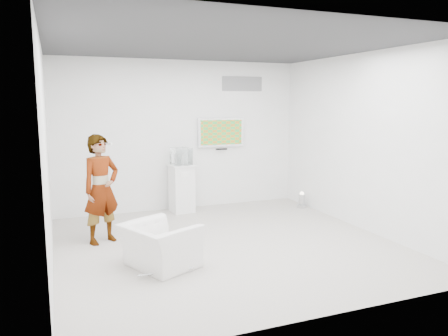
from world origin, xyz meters
The scene contains 10 objects.
room centered at (0.00, 0.00, 1.50)m, with size 5.01×5.01×3.00m.
tv centered at (0.85, 2.45, 1.55)m, with size 1.00×0.08×0.60m, color silver.
logo_decal centered at (1.35, 2.49, 2.55)m, with size 0.90×0.02×0.30m, color slate.
person centered at (-1.76, 0.80, 0.85)m, with size 0.62×0.41×1.69m, color silver.
armchair centered at (-1.17, -0.54, 0.30)m, with size 0.91×0.79×0.59m, color silver.
pedestal centered at (-0.08, 2.20, 0.48)m, with size 0.46×0.46×0.95m, color white.
floor_uplight centered at (2.33, 1.62, 0.16)m, with size 0.20×0.20×0.32m, color silver.
vitrine centered at (-0.08, 2.20, 1.12)m, with size 0.33×0.33×0.33m, color white.
console centered at (-0.08, 2.20, 1.06)m, with size 0.05×0.16×0.21m, color white.
wii_remote centered at (-1.61, 1.05, 1.52)m, with size 0.04×0.16×0.04m, color white.
Camera 1 is at (-2.40, -6.03, 2.19)m, focal length 35.00 mm.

